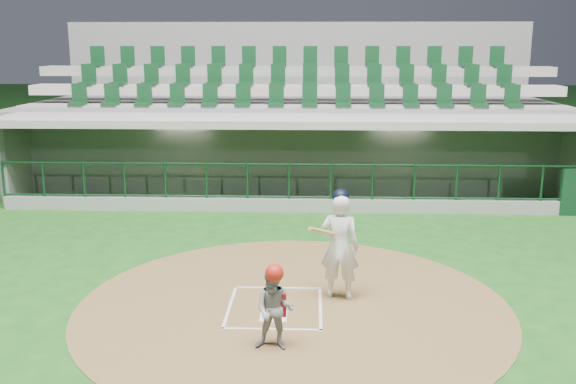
# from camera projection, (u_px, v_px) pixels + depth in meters

# --- Properties ---
(ground) EXTENTS (120.00, 120.00, 0.00)m
(ground) POSITION_uv_depth(u_px,v_px,m) (276.00, 301.00, 10.89)
(ground) COLOR #164A15
(ground) RESTS_ON ground
(dirt_circle) EXTENTS (7.20, 7.20, 0.01)m
(dirt_circle) POSITION_uv_depth(u_px,v_px,m) (293.00, 305.00, 10.68)
(dirt_circle) COLOR brown
(dirt_circle) RESTS_ON ground
(home_plate) EXTENTS (0.43, 0.43, 0.02)m
(home_plate) POSITION_uv_depth(u_px,v_px,m) (273.00, 317.00, 10.20)
(home_plate) COLOR white
(home_plate) RESTS_ON dirt_circle
(batter_box_chalk) EXTENTS (1.55, 1.80, 0.01)m
(batter_box_chalk) POSITION_uv_depth(u_px,v_px,m) (275.00, 307.00, 10.59)
(batter_box_chalk) COLOR silver
(batter_box_chalk) RESTS_ON ground
(dugout_structure) EXTENTS (16.40, 3.70, 3.00)m
(dugout_structure) POSITION_uv_depth(u_px,v_px,m) (301.00, 163.00, 18.27)
(dugout_structure) COLOR slate
(dugout_structure) RESTS_ON ground
(seating_deck) EXTENTS (17.00, 6.72, 5.15)m
(seating_deck) POSITION_uv_depth(u_px,v_px,m) (295.00, 132.00, 21.19)
(seating_deck) COLOR slate
(seating_deck) RESTS_ON ground
(batter) EXTENTS (0.91, 0.93, 1.91)m
(batter) POSITION_uv_depth(u_px,v_px,m) (340.00, 244.00, 10.79)
(batter) COLOR white
(batter) RESTS_ON dirt_circle
(catcher) EXTENTS (0.63, 0.52, 1.26)m
(catcher) POSITION_uv_depth(u_px,v_px,m) (275.00, 308.00, 9.03)
(catcher) COLOR gray
(catcher) RESTS_ON dirt_circle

